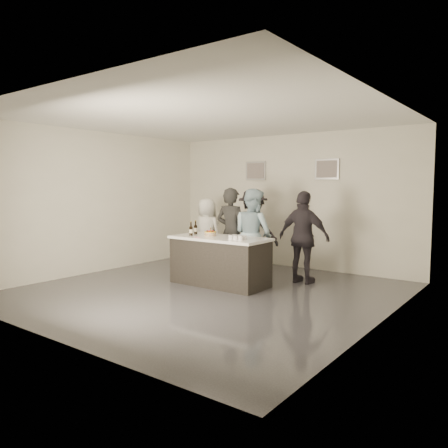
# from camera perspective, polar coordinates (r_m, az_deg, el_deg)

# --- Properties ---
(floor) EXTENTS (6.00, 6.00, 0.00)m
(floor) POSITION_cam_1_polar(r_m,az_deg,el_deg) (7.76, -2.24, -8.75)
(floor) COLOR #3D3D42
(floor) RESTS_ON ground
(ceiling) EXTENTS (6.00, 6.00, 0.00)m
(ceiling) POSITION_cam_1_polar(r_m,az_deg,el_deg) (7.63, -2.32, 13.71)
(ceiling) COLOR white
(wall_back) EXTENTS (6.00, 0.04, 3.00)m
(wall_back) POSITION_cam_1_polar(r_m,az_deg,el_deg) (10.05, 8.58, 2.99)
(wall_back) COLOR silver
(wall_back) RESTS_ON ground
(wall_front) EXTENTS (6.00, 0.04, 3.00)m
(wall_front) POSITION_cam_1_polar(r_m,az_deg,el_deg) (5.55, -22.19, 1.05)
(wall_front) COLOR silver
(wall_front) RESTS_ON ground
(wall_left) EXTENTS (0.04, 6.00, 3.00)m
(wall_left) POSITION_cam_1_polar(r_m,az_deg,el_deg) (9.72, -16.16, 2.78)
(wall_left) COLOR silver
(wall_left) RESTS_ON ground
(wall_right) EXTENTS (0.04, 6.00, 3.00)m
(wall_right) POSITION_cam_1_polar(r_m,az_deg,el_deg) (6.12, 20.10, 1.45)
(wall_right) COLOR silver
(wall_right) RESTS_ON ground
(picture_left) EXTENTS (0.54, 0.04, 0.44)m
(picture_left) POSITION_cam_1_polar(r_m,az_deg,el_deg) (10.48, 4.18, 6.94)
(picture_left) COLOR #B2B2B7
(picture_left) RESTS_ON wall_back
(picture_right) EXTENTS (0.54, 0.04, 0.44)m
(picture_right) POSITION_cam_1_polar(r_m,az_deg,el_deg) (9.63, 13.30, 6.99)
(picture_right) COLOR #B2B2B7
(picture_right) RESTS_ON wall_back
(bar_counter) EXTENTS (1.86, 0.86, 0.90)m
(bar_counter) POSITION_cam_1_polar(r_m,az_deg,el_deg) (8.16, -0.54, -4.84)
(bar_counter) COLOR white
(bar_counter) RESTS_ON ground
(cake) EXTENTS (0.22, 0.22, 0.07)m
(cake) POSITION_cam_1_polar(r_m,az_deg,el_deg) (8.23, -1.80, -1.32)
(cake) COLOR yellow
(cake) RESTS_ON bar_counter
(beer_bottle_a) EXTENTS (0.07, 0.07, 0.26)m
(beer_bottle_a) POSITION_cam_1_polar(r_m,az_deg,el_deg) (8.59, -3.73, -0.45)
(beer_bottle_a) COLOR black
(beer_bottle_a) RESTS_ON bar_counter
(beer_bottle_b) EXTENTS (0.07, 0.07, 0.26)m
(beer_bottle_b) POSITION_cam_1_polar(r_m,az_deg,el_deg) (8.31, -4.34, -0.63)
(beer_bottle_b) COLOR black
(beer_bottle_b) RESTS_ON bar_counter
(tumbler_cluster) EXTENTS (0.30, 0.19, 0.08)m
(tumbler_cluster) POSITION_cam_1_polar(r_m,az_deg,el_deg) (7.70, 1.77, -1.75)
(tumbler_cluster) COLOR orange
(tumbler_cluster) RESTS_ON bar_counter
(candles) EXTENTS (0.24, 0.08, 0.01)m
(candles) POSITION_cam_1_polar(r_m,az_deg,el_deg) (7.99, -3.30, -1.78)
(candles) COLOR pink
(candles) RESTS_ON bar_counter
(person_main_black) EXTENTS (0.70, 0.49, 1.81)m
(person_main_black) POSITION_cam_1_polar(r_m,az_deg,el_deg) (8.81, 0.94, -1.12)
(person_main_black) COLOR black
(person_main_black) RESTS_ON ground
(person_main_blue) EXTENTS (1.04, 0.92, 1.79)m
(person_main_blue) POSITION_cam_1_polar(r_m,az_deg,el_deg) (8.68, 3.83, -1.28)
(person_main_blue) COLOR #A1C2D3
(person_main_blue) RESTS_ON ground
(person_guest_left) EXTENTS (0.79, 0.54, 1.56)m
(person_guest_left) POSITION_cam_1_polar(r_m,az_deg,el_deg) (10.06, -2.25, -1.06)
(person_guest_left) COLOR white
(person_guest_left) RESTS_ON ground
(person_guest_right) EXTENTS (1.03, 0.45, 1.75)m
(person_guest_right) POSITION_cam_1_polar(r_m,az_deg,el_deg) (8.38, 10.37, -1.72)
(person_guest_right) COLOR #28242B
(person_guest_right) RESTS_ON ground
(person_guest_back) EXTENTS (1.22, 0.80, 1.78)m
(person_guest_back) POSITION_cam_1_polar(r_m,az_deg,el_deg) (9.53, 3.81, -0.76)
(person_guest_back) COLOR black
(person_guest_back) RESTS_ON ground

